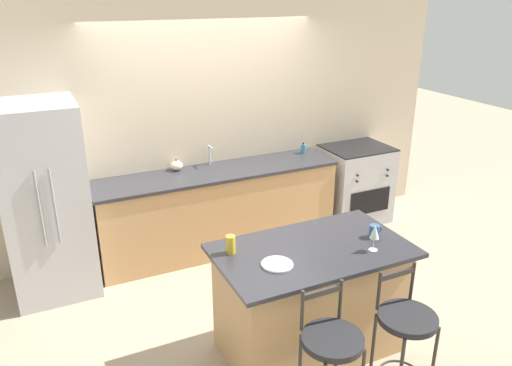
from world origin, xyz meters
The scene contains 15 objects.
ground_plane centered at (0.00, 0.00, 0.00)m, with size 18.00×18.00×0.00m, color tan.
wall_back centered at (0.00, 0.69, 1.35)m, with size 6.00×0.07×2.70m.
back_counter centered at (0.00, 0.37, 0.47)m, with size 2.72×0.67×0.94m.
sink_faucet centered at (0.00, 0.57, 1.08)m, with size 0.02×0.13×0.22m.
kitchen_island centered at (0.04, -1.57, 0.47)m, with size 1.51×0.88×0.93m.
refrigerator centered at (-1.75, 0.28, 0.93)m, with size 0.75×0.80×1.87m.
oven_range centered at (1.85, 0.34, 0.48)m, with size 0.80×0.67×0.97m.
bar_stool_near centered at (-0.25, -2.30, 0.59)m, with size 0.40×0.40×1.03m.
bar_stool_far centered at (0.33, -2.33, 0.59)m, with size 0.40×0.40×1.03m.
dinner_plate centered at (-0.32, -1.67, 0.94)m, with size 0.23×0.23×0.02m.
wine_glass centered at (0.44, -1.79, 1.08)m, with size 0.07×0.07×0.22m.
coffee_mug centered at (0.59, -1.61, 0.98)m, with size 0.11×0.08×0.10m.
tumbler_cup centered at (-0.56, -1.37, 1.00)m, with size 0.07×0.07×0.14m.
pumpkin_decoration centered at (-0.40, 0.56, 0.99)m, with size 0.13×0.13×0.13m.
soap_bottle centered at (1.16, 0.49, 0.99)m, with size 0.06×0.06×0.13m.
Camera 1 is at (-1.80, -4.44, 2.80)m, focal length 35.00 mm.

